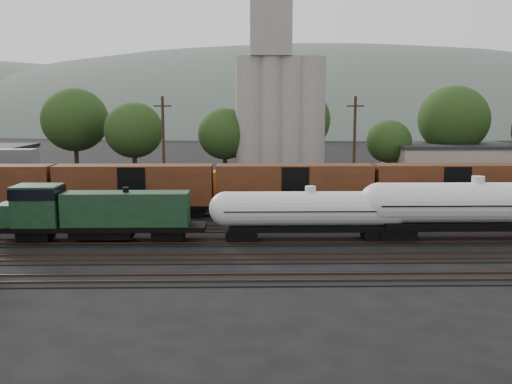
{
  "coord_description": "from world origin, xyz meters",
  "views": [
    {
      "loc": [
        -1.77,
        -49.56,
        10.78
      ],
      "look_at": [
        -0.78,
        2.0,
        3.0
      ],
      "focal_mm": 40.0,
      "sensor_mm": 36.0,
      "label": 1
    }
  ],
  "objects_px": {
    "green_locomotive": "(90,212)",
    "tank_car_a": "(310,211)",
    "orange_locomotive": "(142,186)",
    "grain_silo": "(279,103)"
  },
  "relations": [
    {
      "from": "green_locomotive",
      "to": "tank_car_a",
      "type": "xyz_separation_m",
      "value": [
        17.46,
        -0.0,
        0.03
      ]
    },
    {
      "from": "tank_car_a",
      "to": "orange_locomotive",
      "type": "xyz_separation_m",
      "value": [
        -15.99,
        15.0,
        -0.06
      ]
    },
    {
      "from": "green_locomotive",
      "to": "tank_car_a",
      "type": "relative_size",
      "value": 1.02
    },
    {
      "from": "green_locomotive",
      "to": "grain_silo",
      "type": "height_order",
      "value": "grain_silo"
    },
    {
      "from": "green_locomotive",
      "to": "grain_silo",
      "type": "xyz_separation_m",
      "value": [
        17.36,
        41.0,
        8.76
      ]
    },
    {
      "from": "tank_car_a",
      "to": "grain_silo",
      "type": "xyz_separation_m",
      "value": [
        -0.11,
        41.0,
        8.74
      ]
    },
    {
      "from": "green_locomotive",
      "to": "tank_car_a",
      "type": "bearing_deg",
      "value": -0.0
    },
    {
      "from": "orange_locomotive",
      "to": "grain_silo",
      "type": "bearing_deg",
      "value": 58.58
    },
    {
      "from": "green_locomotive",
      "to": "grain_silo",
      "type": "distance_m",
      "value": 45.38
    },
    {
      "from": "orange_locomotive",
      "to": "green_locomotive",
      "type": "bearing_deg",
      "value": -95.61
    }
  ]
}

